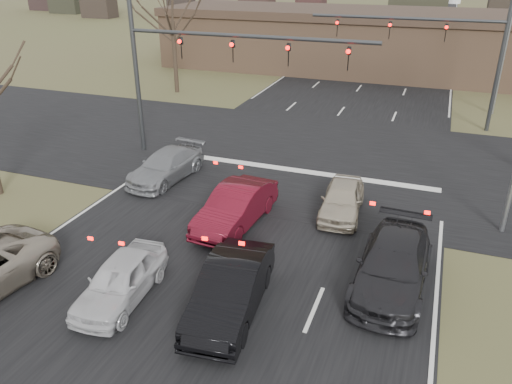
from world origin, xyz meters
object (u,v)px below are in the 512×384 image
car_grey_ahead (166,166)px  car_white_sedan (121,280)px  car_black_hatch (231,289)px  car_silver_ahead (342,199)px  mast_arm_far (450,42)px  car_red_ahead (236,207)px  building (398,42)px  streetlight_right_far (507,26)px  car_charcoal_sedan (393,265)px  mast_arm_near (193,58)px

car_grey_ahead → car_white_sedan: bearing=-63.0°
car_black_hatch → car_silver_ahead: bearing=69.8°
mast_arm_far → car_black_hatch: 21.89m
car_black_hatch → car_red_ahead: 5.25m
building → streetlight_right_far: (7.32, -11.00, 2.92)m
building → car_white_sedan: (-4.11, -36.48, -2.00)m
car_grey_ahead → streetlight_right_far: bearing=55.2°
building → car_charcoal_sedan: size_ratio=8.18×
car_silver_ahead → car_white_sedan: bearing=-127.4°
mast_arm_near → car_white_sedan: mast_arm_near is taller
building → car_grey_ahead: 29.08m
streetlight_right_far → mast_arm_far: bearing=-128.1°
building → car_silver_ahead: 28.79m
car_silver_ahead → car_black_hatch: bearing=-108.0°
streetlight_right_far → car_black_hatch: 26.61m
mast_arm_far → streetlight_right_far: 5.12m
mast_arm_near → car_silver_ahead: bearing=-24.2°
streetlight_right_far → car_red_ahead: size_ratio=2.16×
car_white_sedan → car_silver_ahead: car_white_sedan is taller
car_grey_ahead → car_red_ahead: bearing=-25.9°
mast_arm_far → car_charcoal_sedan: mast_arm_far is taller
car_red_ahead → car_silver_ahead: size_ratio=1.19×
mast_arm_far → mast_arm_near: bearing=-138.8°
mast_arm_near → car_grey_ahead: (-0.13, -3.06, -4.41)m
car_red_ahead → streetlight_right_far: bearing=68.0°
streetlight_right_far → building: bearing=123.6°
mast_arm_near → car_black_hatch: size_ratio=2.62×
mast_arm_far → car_grey_ahead: (-11.55, -13.06, -4.35)m
mast_arm_near → car_white_sedan: (3.12, -11.48, -4.41)m
mast_arm_far → car_white_sedan: (-8.30, -21.48, -4.35)m
mast_arm_far → car_red_ahead: size_ratio=2.40×
building → mast_arm_near: 26.14m
car_black_hatch → car_grey_ahead: 10.22m
building → car_white_sedan: size_ratio=10.85×
mast_arm_far → car_red_ahead: mast_arm_far is taller
mast_arm_near → streetlight_right_far: 20.20m
car_black_hatch → car_charcoal_sedan: 5.13m
car_silver_ahead → car_grey_ahead: bearing=171.5°
building → car_silver_ahead: building is taller
car_black_hatch → car_silver_ahead: size_ratio=1.19×
streetlight_right_far → car_white_sedan: streetlight_right_far is taller
car_charcoal_sedan → car_red_ahead: size_ratio=1.12×
car_black_hatch → car_white_sedan: bearing=-176.2°
streetlight_right_far → car_red_ahead: bearing=-116.5°
car_white_sedan → mast_arm_far: bearing=64.6°
building → streetlight_right_far: 13.53m
mast_arm_near → streetlight_right_far: bearing=43.9°
car_charcoal_sedan → car_silver_ahead: (-2.46, 4.29, -0.09)m
streetlight_right_far → car_grey_ahead: size_ratio=2.18×
car_grey_ahead → building: bearing=81.2°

